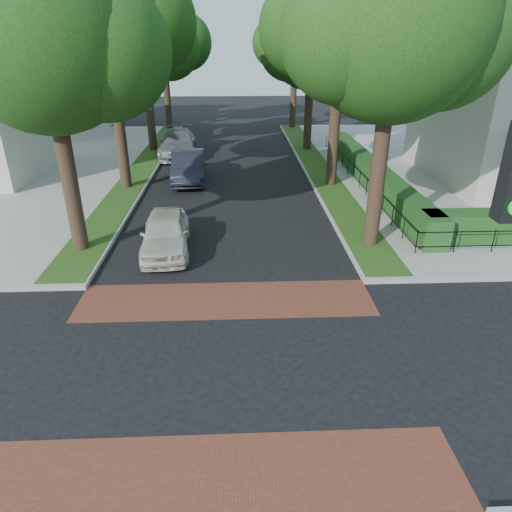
{
  "coord_description": "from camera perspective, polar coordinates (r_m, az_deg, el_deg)",
  "views": [
    {
      "loc": [
        0.4,
        -8.93,
        7.24
      ],
      "look_at": [
        0.91,
        2.96,
        1.6
      ],
      "focal_mm": 32.0,
      "sensor_mm": 36.0,
      "label": 1
    }
  ],
  "objects": [
    {
      "name": "tree_left_mid",
      "position": [
        24.88,
        -17.92,
        26.85
      ],
      "size": [
        8.0,
        6.88,
        11.48
      ],
      "color": "black",
      "rests_on": "sidewalk_nw"
    },
    {
      "name": "crosswalk_far",
      "position": [
        14.13,
        -3.76,
        -5.5
      ],
      "size": [
        9.0,
        2.2,
        0.01
      ],
      "primitive_type": "cube",
      "color": "brown",
      "rests_on": "ground"
    },
    {
      "name": "grass_strip_nw",
      "position": [
        29.49,
        -14.0,
        10.74
      ],
      "size": [
        1.6,
        29.8,
        0.02
      ],
      "primitive_type": "cube",
      "color": "#284914",
      "rests_on": "sidewalk_nw"
    },
    {
      "name": "parked_car_front",
      "position": [
        17.36,
        -11.25,
        2.83
      ],
      "size": [
        2.05,
        4.41,
        1.46
      ],
      "primitive_type": "imported",
      "rotation": [
        0.0,
        0.0,
        0.08
      ],
      "color": "beige",
      "rests_on": "ground"
    },
    {
      "name": "tree_left_back",
      "position": [
        42.56,
        -11.4,
        25.16
      ],
      "size": [
        7.75,
        6.66,
        10.44
      ],
      "color": "black",
      "rests_on": "sidewalk_nw"
    },
    {
      "name": "grass_strip_ne",
      "position": [
        29.34,
        7.55,
        11.19
      ],
      "size": [
        1.6,
        29.8,
        0.02
      ],
      "primitive_type": "cube",
      "color": "#284914",
      "rests_on": "sidewalk_ne"
    },
    {
      "name": "crosswalk_near",
      "position": [
        9.24,
        -4.46,
        -26.3
      ],
      "size": [
        9.0,
        2.2,
        0.01
      ],
      "primitive_type": "cube",
      "color": "brown",
      "rests_on": "ground"
    },
    {
      "name": "tree_right_mid",
      "position": [
        24.75,
        10.85,
        26.71
      ],
      "size": [
        8.25,
        7.09,
        11.22
      ],
      "color": "black",
      "rests_on": "sidewalk_ne"
    },
    {
      "name": "tree_right_near",
      "position": [
        16.99,
        17.1,
        25.69
      ],
      "size": [
        7.75,
        6.67,
        10.66
      ],
      "color": "black",
      "rests_on": "sidewalk_ne"
    },
    {
      "name": "tree_right_far",
      "position": [
        33.56,
        7.08,
        24.63
      ],
      "size": [
        7.25,
        6.23,
        9.74
      ],
      "color": "black",
      "rests_on": "sidewalk_ne"
    },
    {
      "name": "hedge_main_road",
      "position": [
        25.85,
        14.23,
        10.06
      ],
      "size": [
        1.0,
        18.0,
        1.2
      ],
      "primitive_type": "cube",
      "color": "#1B4216",
      "rests_on": "sidewalk_ne"
    },
    {
      "name": "parked_car_rear",
      "position": [
        32.56,
        -9.77,
        13.72
      ],
      "size": [
        2.77,
        6.07,
        1.72
      ],
      "primitive_type": "imported",
      "rotation": [
        0.0,
        0.0,
        0.06
      ],
      "color": "gray",
      "rests_on": "ground"
    },
    {
      "name": "tree_left_near",
      "position": [
        17.17,
        -24.34,
        23.45
      ],
      "size": [
        7.5,
        6.45,
        10.2
      ],
      "color": "black",
      "rests_on": "sidewalk_nw"
    },
    {
      "name": "ground",
      "position": [
        11.51,
        -4.02,
        -13.72
      ],
      "size": [
        120.0,
        120.0,
        0.0
      ],
      "primitive_type": "plane",
      "color": "black",
      "rests_on": "ground"
    },
    {
      "name": "tree_left_far",
      "position": [
        33.65,
        -13.67,
        24.53
      ],
      "size": [
        7.0,
        6.02,
        9.86
      ],
      "color": "black",
      "rests_on": "sidewalk_nw"
    },
    {
      "name": "fence_main_road",
      "position": [
        25.67,
        12.46,
        9.79
      ],
      "size": [
        0.06,
        18.0,
        0.9
      ],
      "primitive_type": null,
      "color": "black",
      "rests_on": "sidewalk_ne"
    },
    {
      "name": "parked_car_middle",
      "position": [
        26.33,
        -8.45,
        11.01
      ],
      "size": [
        2.05,
        5.13,
        1.66
      ],
      "primitive_type": "imported",
      "rotation": [
        0.0,
        0.0,
        0.06
      ],
      "color": "#1E212D",
      "rests_on": "ground"
    },
    {
      "name": "tree_right_back",
      "position": [
        42.48,
        5.04,
        25.32
      ],
      "size": [
        7.5,
        6.45,
        10.2
      ],
      "color": "black",
      "rests_on": "sidewalk_ne"
    },
    {
      "name": "house_left_far",
      "position": [
        43.96,
        -25.34,
        20.28
      ],
      "size": [
        10.0,
        9.0,
        10.14
      ],
      "color": "beige",
      "rests_on": "sidewalk_nw"
    }
  ]
}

